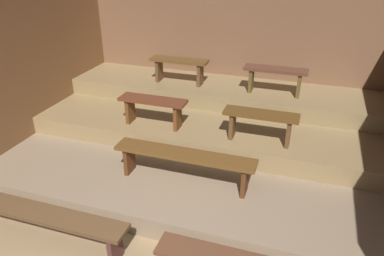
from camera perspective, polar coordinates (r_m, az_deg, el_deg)
name	(u,v)px	position (r m, az deg, el deg)	size (l,w,h in m)	color
ground	(193,185)	(5.01, 0.21, -8.67)	(5.94, 5.30, 0.08)	#987B56
wall_back	(235,49)	(6.50, 6.69, 11.97)	(5.94, 0.06, 2.46)	brown
wall_left	(15,74)	(5.72, -25.58, 7.54)	(0.06, 5.30, 2.46)	brown
platform_lower	(205,154)	(5.36, 2.06, -3.98)	(5.14, 3.40, 0.26)	#8D775D
platform_middle	(217,120)	(5.78, 3.91, 1.25)	(5.14, 2.13, 0.26)	#94784E
platform_upper	(226,93)	(6.16, 5.26, 5.39)	(5.14, 1.07, 0.26)	#91784E
bench_floor_left	(42,217)	(4.20, -22.08, -12.61)	(1.90, 0.27, 0.40)	brown
bench_lower_center	(184,159)	(4.36, -1.20, -4.75)	(1.69, 0.27, 0.40)	brown
bench_middle_left	(153,106)	(5.22, -6.01, 3.41)	(0.96, 0.27, 0.40)	brown
bench_middle_right	(261,120)	(4.84, 10.49, 1.16)	(0.96, 0.27, 0.40)	brown
bench_upper_left	(179,65)	(6.12, -1.98, 9.57)	(0.94, 0.27, 0.40)	brown
bench_upper_right	(275,75)	(5.79, 12.67, 7.94)	(0.94, 0.27, 0.40)	brown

